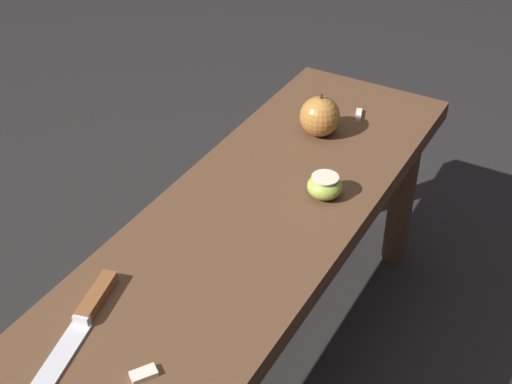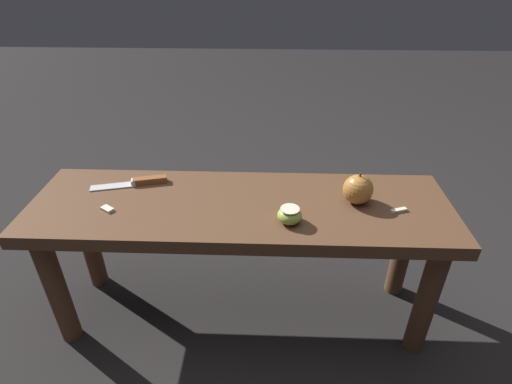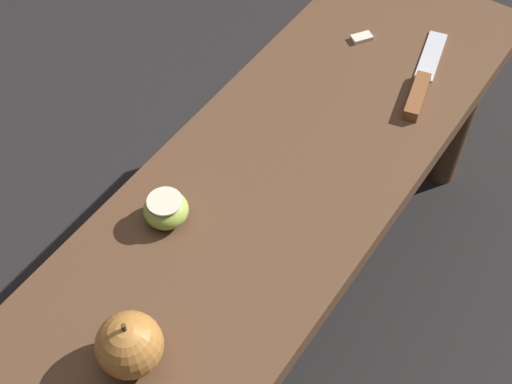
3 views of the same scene
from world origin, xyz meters
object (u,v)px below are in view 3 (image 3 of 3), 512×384
knife (421,85)px  apple_cut (166,209)px  apple_whole (130,345)px  wooden_bench (269,213)px

knife → apple_cut: bearing=144.4°
knife → apple_whole: bearing=159.4°
apple_cut → knife: bearing=158.3°
knife → apple_cut: apple_cut is taller
wooden_bench → apple_whole: size_ratio=12.62×
wooden_bench → knife: bearing=163.4°
apple_whole → apple_cut: apple_whole is taller
knife → apple_whole: (0.65, -0.08, 0.03)m
knife → apple_whole: size_ratio=2.39×
knife → wooden_bench: bearing=149.5°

